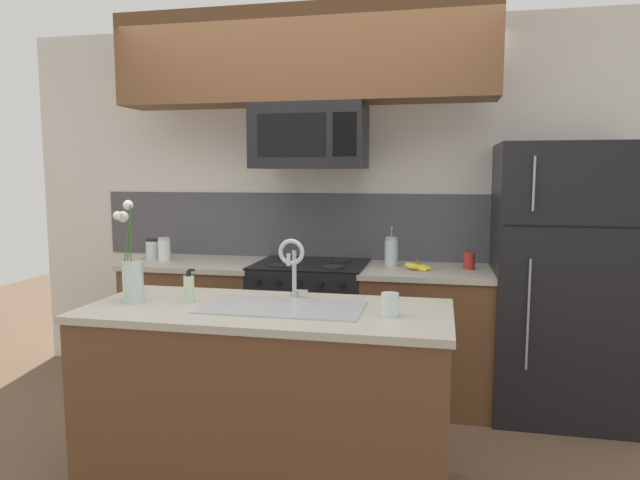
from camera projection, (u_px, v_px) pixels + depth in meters
name	position (u px, v px, depth m)	size (l,w,h in m)	color
ground_plane	(274.00, 454.00, 3.14)	(10.00, 10.00, 0.00)	brown
rear_partition	(362.00, 206.00, 4.17)	(5.20, 0.10, 2.60)	silver
splash_band	(321.00, 226.00, 4.19)	(3.40, 0.01, 0.48)	#4C4C51
back_counter_left	(199.00, 323.00, 4.13)	(0.94, 0.65, 0.91)	brown
back_counter_right	(426.00, 336.00, 3.79)	(0.85, 0.65, 0.91)	brown
stove_range	(311.00, 329.00, 3.96)	(0.76, 0.64, 0.93)	black
microwave	(310.00, 137.00, 3.78)	(0.74, 0.40, 0.42)	black
upper_cabinet_band	(302.00, 57.00, 3.70)	(2.49, 0.34, 0.60)	brown
refrigerator	(564.00, 281.00, 3.59)	(0.86, 0.74, 1.72)	black
storage_jar_tall	(153.00, 249.00, 4.17)	(0.10, 0.10, 0.15)	silver
storage_jar_medium	(164.00, 249.00, 4.08)	(0.09, 0.09, 0.17)	silver
banana_bunch	(418.00, 267.00, 3.69)	(0.19, 0.13, 0.08)	yellow
french_press	(391.00, 252.00, 3.84)	(0.09, 0.09, 0.27)	silver
coffee_tin	(469.00, 261.00, 3.73)	(0.08, 0.08, 0.11)	#B22D23
island_counter	(268.00, 400.00, 2.73)	(1.72, 0.73, 0.91)	brown
kitchen_sink	(282.00, 322.00, 2.67)	(0.76, 0.39, 0.16)	#ADAFB5
sink_faucet	(292.00, 260.00, 2.82)	(0.14, 0.14, 0.31)	#B7BABF
dish_soap_bottle	(189.00, 288.00, 2.77)	(0.06, 0.05, 0.16)	beige
drinking_glass	(390.00, 304.00, 2.51)	(0.08, 0.08, 0.10)	silver
flower_vase	(132.00, 275.00, 2.77)	(0.15, 0.13, 0.50)	silver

